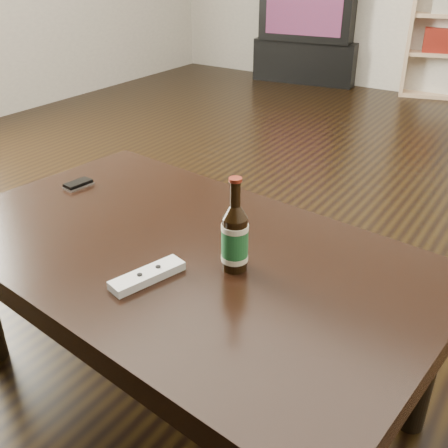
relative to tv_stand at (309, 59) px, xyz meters
The scene contains 7 objects.
floor 3.19m from the tv_stand, 69.97° to the right, with size 5.00×6.00×0.01m, color black.
tv_stand is the anchor object (origin of this frame).
tv 0.51m from the tv_stand, 81.71° to the right, with size 0.92×0.65×0.64m.
coffee_table 4.17m from the tv_stand, 69.31° to the right, with size 1.38×0.90×0.49m.
beer_bottle 4.25m from the tv_stand, 67.20° to the right, with size 0.08×0.08×0.23m.
phone 3.91m from the tv_stand, 75.63° to the right, with size 0.06×0.09×0.02m.
remote 4.33m from the tv_stand, 69.70° to the right, with size 0.10×0.19×0.02m.
Camera 1 is at (1.11, -1.80, 1.17)m, focal length 42.00 mm.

